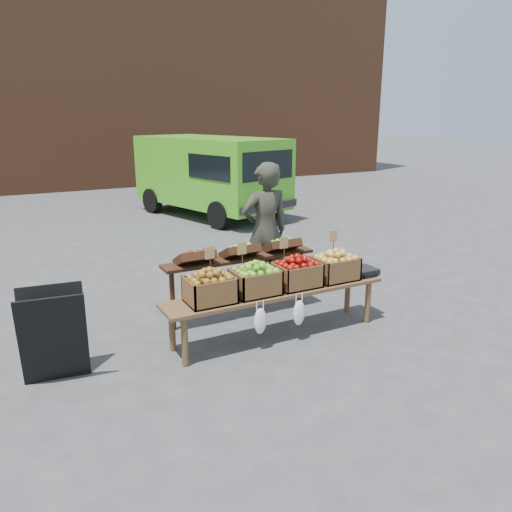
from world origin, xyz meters
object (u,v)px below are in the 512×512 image
display_bench (276,313)px  crate_russet_pears (255,282)px  crate_green_apples (335,268)px  weighing_scale (362,271)px  delivery_van (210,177)px  vendor (265,231)px  chalkboard_sign (54,335)px  crate_golden_apples (210,290)px  back_table (240,278)px  crate_red_apples (297,275)px

display_bench → crate_russet_pears: crate_russet_pears is taller
crate_green_apples → weighing_scale: bearing=0.0°
weighing_scale → delivery_van: bearing=82.5°
vendor → crate_russet_pears: bearing=58.8°
vendor → chalkboard_sign: 3.15m
crate_golden_apples → crate_russet_pears: size_ratio=1.00×
vendor → crate_green_apples: (0.30, -1.21, -0.24)m
crate_green_apples → vendor: bearing=104.0°
delivery_van → crate_green_apples: (-1.35, -7.06, -0.27)m
back_table → crate_red_apples: back_table is taller
chalkboard_sign → crate_green_apples: bearing=3.8°
delivery_van → chalkboard_sign: (-4.58, -6.91, -0.52)m
vendor → crate_russet_pears: size_ratio=3.82×
delivery_van → chalkboard_sign: delivery_van is taller
weighing_scale → crate_green_apples: bearing=180.0°
crate_russet_pears → crate_red_apples: same height
crate_golden_apples → delivery_van: bearing=67.0°
crate_golden_apples → crate_russet_pears: (0.55, 0.00, 0.00)m
crate_green_apples → back_table: bearing=142.4°
crate_golden_apples → weighing_scale: size_ratio=1.47×
display_bench → crate_golden_apples: size_ratio=5.40×
vendor → crate_golden_apples: bearing=44.2°
crate_golden_apples → crate_russet_pears: 0.55m
vendor → crate_golden_apples: vendor is taller
back_table → display_bench: size_ratio=0.78×
back_table → crate_golden_apples: bearing=-134.8°
delivery_van → display_bench: size_ratio=1.63×
weighing_scale → crate_russet_pears: bearing=180.0°
chalkboard_sign → crate_green_apples: chalkboard_sign is taller
chalkboard_sign → crate_russet_pears: bearing=2.4°
crate_golden_apples → weighing_scale: 2.08m
chalkboard_sign → weighing_scale: bearing=4.1°
chalkboard_sign → back_table: 2.36m
crate_red_apples → display_bench: bearing=180.0°
back_table → display_bench: back_table is taller
chalkboard_sign → crate_russet_pears: (2.12, -0.15, 0.24)m
chalkboard_sign → crate_golden_apples: bearing=1.0°
display_bench → crate_russet_pears: (-0.27, 0.00, 0.42)m
vendor → crate_russet_pears: 1.47m
crate_golden_apples → crate_green_apples: (1.65, 0.00, 0.00)m
display_bench → crate_green_apples: size_ratio=5.40×
back_table → weighing_scale: 1.54m
crate_russet_pears → crate_red_apples: (0.55, 0.00, 0.00)m
delivery_van → back_table: 6.76m
delivery_van → crate_red_apples: bearing=-121.1°
display_bench → crate_russet_pears: 0.51m
back_table → crate_green_apples: bearing=-37.6°
crate_green_apples → weighing_scale: size_ratio=1.47×
display_bench → crate_golden_apples: 0.93m
crate_golden_apples → crate_green_apples: bearing=0.0°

